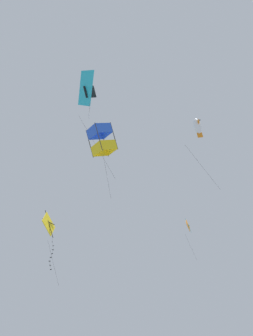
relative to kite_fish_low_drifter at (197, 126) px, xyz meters
name	(u,v)px	position (x,y,z in m)	size (l,w,h in m)	color
kite_fish_low_drifter	(197,126)	(0.00, 0.00, 0.00)	(2.20, 1.96, 5.16)	white
kite_box_far_centre	(102,140)	(-3.87, 6.05, -0.10)	(2.27, 1.77, 5.88)	blue
kite_diamond_mid_left	(188,226)	(14.23, 13.31, -1.20)	(1.65, 0.93, 4.46)	orange
kite_delta_upper_right	(87,89)	(-5.76, 5.65, 3.39)	(3.35, 3.75, 8.04)	#1EB2C6
kite_diamond_highest	(49,224)	(-1.95, 15.48, -4.07)	(2.21, 1.10, 6.55)	yellow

